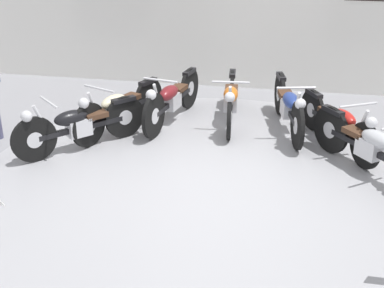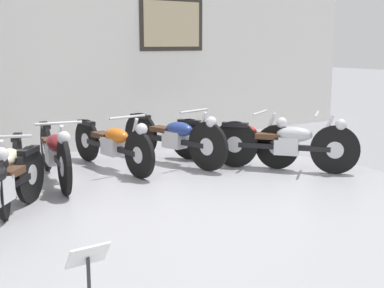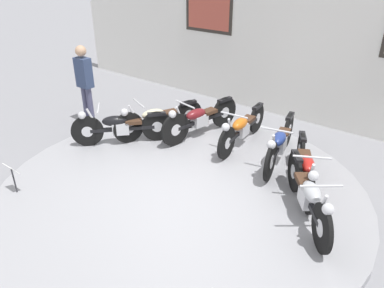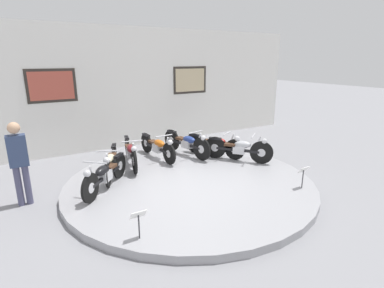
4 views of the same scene
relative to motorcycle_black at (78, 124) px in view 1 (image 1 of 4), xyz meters
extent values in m
plane|color=gray|center=(1.91, -0.48, -0.54)|extent=(60.00, 60.00, 0.00)
cylinder|color=#99999E|center=(1.91, -0.48, -0.46)|extent=(5.93, 5.93, 0.16)
cylinder|color=black|center=(-0.43, -0.46, -0.07)|extent=(0.46, 0.49, 0.62)
cylinder|color=silver|center=(-0.43, -0.46, -0.07)|extent=(0.19, 0.20, 0.22)
cylinder|color=black|center=(0.49, 0.53, -0.07)|extent=(0.46, 0.49, 0.62)
cylinder|color=silver|center=(0.49, 0.53, -0.07)|extent=(0.19, 0.20, 0.22)
cube|color=black|center=(0.03, 0.03, -0.07)|extent=(0.89, 0.96, 0.07)
cube|color=silver|center=(0.00, 0.00, -0.05)|extent=(0.36, 0.37, 0.24)
ellipsoid|color=black|center=(-0.07, -0.07, 0.11)|extent=(0.49, 0.50, 0.20)
cube|color=#472D1E|center=(0.18, 0.19, 0.07)|extent=(0.36, 0.37, 0.07)
cube|color=black|center=(0.49, 0.53, 0.20)|extent=(0.32, 0.33, 0.06)
cylinder|color=silver|center=(-0.33, -0.36, 0.13)|extent=(0.20, 0.21, 0.54)
cylinder|color=silver|center=(-0.25, -0.28, 0.39)|extent=(0.42, 0.39, 0.03)
sphere|color=silver|center=(-0.47, -0.51, 0.27)|extent=(0.15, 0.15, 0.15)
cylinder|color=black|center=(0.10, 0.12, -0.06)|extent=(0.30, 0.61, 0.63)
cylinder|color=silver|center=(0.10, 0.12, -0.06)|extent=(0.15, 0.23, 0.22)
cylinder|color=black|center=(0.62, 1.37, -0.06)|extent=(0.30, 0.61, 0.63)
cylinder|color=silver|center=(0.62, 1.37, -0.06)|extent=(0.15, 0.23, 0.22)
cube|color=black|center=(0.36, 0.75, -0.06)|extent=(0.54, 1.17, 0.07)
cube|color=silver|center=(0.34, 0.71, -0.04)|extent=(0.31, 0.37, 0.24)
ellipsoid|color=beige|center=(0.30, 0.62, 0.12)|extent=(0.39, 0.53, 0.20)
cube|color=#472D1E|center=(0.44, 0.95, 0.08)|extent=(0.31, 0.37, 0.07)
cube|color=black|center=(0.62, 1.37, 0.21)|extent=(0.23, 0.37, 0.06)
cylinder|color=silver|center=(0.15, 0.26, 0.14)|extent=(0.14, 0.25, 0.54)
cylinder|color=silver|center=(0.19, 0.36, 0.40)|extent=(0.51, 0.24, 0.03)
sphere|color=silver|center=(0.07, 0.07, 0.28)|extent=(0.15, 0.15, 0.15)
cylinder|color=black|center=(0.90, 0.59, -0.04)|extent=(0.18, 0.66, 0.66)
cylinder|color=silver|center=(0.90, 0.59, -0.04)|extent=(0.11, 0.24, 0.23)
cylinder|color=black|center=(1.17, 1.92, -0.04)|extent=(0.18, 0.66, 0.66)
cylinder|color=silver|center=(1.17, 1.92, -0.04)|extent=(0.11, 0.24, 0.23)
cube|color=black|center=(1.04, 1.25, -0.04)|extent=(0.31, 1.23, 0.07)
cube|color=silver|center=(1.03, 1.21, -0.02)|extent=(0.26, 0.35, 0.24)
ellipsoid|color=maroon|center=(1.01, 1.12, 0.14)|extent=(0.31, 0.51, 0.20)
cube|color=#472D1E|center=(1.08, 1.47, 0.10)|extent=(0.26, 0.35, 0.07)
cube|color=black|center=(1.17, 1.92, 0.24)|extent=(0.17, 0.37, 0.06)
cylinder|color=silver|center=(0.93, 0.74, 0.16)|extent=(0.09, 0.25, 0.54)
cylinder|color=silver|center=(0.95, 0.84, 0.42)|extent=(0.54, 0.14, 0.03)
sphere|color=silver|center=(0.89, 0.53, 0.30)|extent=(0.15, 0.15, 0.15)
cylinder|color=black|center=(1.97, 0.76, -0.07)|extent=(0.11, 0.62, 0.61)
cylinder|color=silver|center=(1.97, 0.76, -0.07)|extent=(0.08, 0.22, 0.21)
cylinder|color=black|center=(1.85, 2.11, -0.07)|extent=(0.11, 0.62, 0.61)
cylinder|color=silver|center=(1.85, 2.11, -0.07)|extent=(0.08, 0.22, 0.21)
cube|color=black|center=(1.91, 1.44, -0.07)|extent=(0.18, 1.24, 0.07)
cube|color=silver|center=(1.92, 1.40, -0.05)|extent=(0.23, 0.34, 0.24)
ellipsoid|color=#D16619|center=(1.93, 1.30, 0.11)|extent=(0.26, 0.50, 0.20)
cube|color=#472D1E|center=(1.89, 1.66, 0.07)|extent=(0.23, 0.34, 0.07)
cube|color=black|center=(1.85, 2.11, 0.19)|extent=(0.13, 0.37, 0.06)
cylinder|color=silver|center=(1.96, 0.91, 0.13)|extent=(0.07, 0.25, 0.54)
cylinder|color=silver|center=(1.95, 1.02, 0.39)|extent=(0.54, 0.08, 0.03)
sphere|color=silver|center=(1.98, 0.70, 0.27)|extent=(0.15, 0.15, 0.15)
cylinder|color=black|center=(2.94, 0.59, -0.04)|extent=(0.20, 0.67, 0.67)
cylinder|color=silver|center=(2.94, 0.59, -0.04)|extent=(0.11, 0.24, 0.23)
cylinder|color=black|center=(2.65, 1.91, -0.04)|extent=(0.20, 0.67, 0.67)
cylinder|color=silver|center=(2.65, 1.91, -0.04)|extent=(0.11, 0.24, 0.23)
cube|color=black|center=(2.79, 1.25, -0.04)|extent=(0.33, 1.23, 0.07)
cube|color=silver|center=(2.80, 1.21, -0.02)|extent=(0.26, 0.36, 0.24)
ellipsoid|color=navy|center=(2.82, 1.12, 0.14)|extent=(0.32, 0.52, 0.20)
cube|color=#472D1E|center=(2.74, 1.47, 0.10)|extent=(0.26, 0.36, 0.07)
cube|color=black|center=(2.65, 1.91, 0.24)|extent=(0.17, 0.37, 0.06)
cylinder|color=silver|center=(2.90, 0.74, 0.16)|extent=(0.10, 0.25, 0.54)
cylinder|color=silver|center=(2.88, 0.85, 0.42)|extent=(0.53, 0.15, 0.03)
sphere|color=silver|center=(2.95, 0.54, 0.30)|extent=(0.15, 0.15, 0.15)
cylinder|color=black|center=(3.79, 0.15, -0.07)|extent=(0.34, 0.56, 0.61)
cylinder|color=silver|center=(3.79, 0.15, -0.07)|extent=(0.16, 0.22, 0.21)
cylinder|color=black|center=(3.15, 1.34, -0.07)|extent=(0.34, 0.56, 0.61)
cylinder|color=silver|center=(3.15, 1.34, -0.07)|extent=(0.16, 0.22, 0.21)
cube|color=black|center=(3.47, 0.75, -0.07)|extent=(0.65, 1.13, 0.07)
cube|color=silver|center=(3.49, 0.71, -0.05)|extent=(0.33, 0.38, 0.24)
ellipsoid|color=red|center=(3.54, 0.62, 0.11)|extent=(0.42, 0.53, 0.20)
cube|color=#472D1E|center=(3.37, 0.94, 0.07)|extent=(0.33, 0.38, 0.07)
cube|color=black|center=(3.15, 1.34, 0.19)|extent=(0.26, 0.36, 0.06)
cylinder|color=silver|center=(3.72, 0.28, 0.13)|extent=(0.16, 0.24, 0.54)
cylinder|color=silver|center=(3.67, 0.38, 0.39)|extent=(0.49, 0.28, 0.03)
sphere|color=silver|center=(3.82, 0.10, 0.27)|extent=(0.15, 0.15, 0.15)
cylinder|color=black|center=(3.38, 0.56, -0.05)|extent=(0.44, 0.54, 0.65)
cylinder|color=silver|center=(3.38, 0.56, -0.05)|extent=(0.19, 0.22, 0.23)
cube|color=black|center=(3.80, 0.03, -0.05)|extent=(0.82, 1.02, 0.07)
cube|color=silver|center=(3.82, 0.00, -0.03)|extent=(0.35, 0.38, 0.24)
ellipsoid|color=#B2B5BA|center=(3.88, -0.08, 0.13)|extent=(0.47, 0.51, 0.20)
cube|color=#472D1E|center=(3.66, 0.20, 0.09)|extent=(0.35, 0.38, 0.07)
cube|color=black|center=(3.38, 0.56, 0.22)|extent=(0.30, 0.35, 0.06)
camera|label=1|loc=(2.78, -6.33, 2.74)|focal=50.00mm
camera|label=2|loc=(-1.29, -5.08, 1.33)|focal=50.00mm
camera|label=3|loc=(5.17, -4.40, 3.03)|focal=35.00mm
camera|label=4|loc=(-1.51, -6.34, 2.47)|focal=28.00mm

